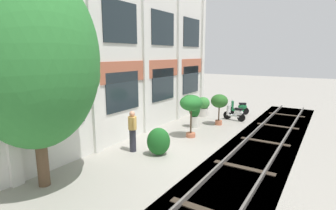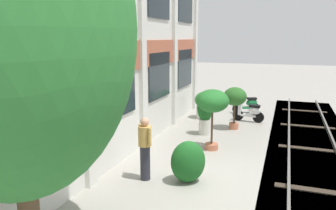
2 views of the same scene
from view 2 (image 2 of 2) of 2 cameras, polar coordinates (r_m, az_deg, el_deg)
name	(u,v)px [view 2 (image 2 of 2)]	position (r m, az deg, el deg)	size (l,w,h in m)	color
ground_plane	(203,174)	(9.10, 6.08, -11.94)	(80.00, 80.00, 0.00)	#9E998E
apartment_facade	(108,23)	(9.38, -10.40, 13.90)	(16.37, 0.64, 8.10)	silver
rail_tracks	(320,196)	(8.99, 24.91, -14.25)	(24.01, 2.80, 0.43)	#5B5449
broadleaf_tree	(13,37)	(5.29, -25.43, 10.63)	(3.76, 3.58, 6.27)	brown
potted_plant_low_pan	(213,103)	(10.64, 7.77, 0.34)	(1.06, 1.06, 2.01)	#B76647
potted_plant_glazed_jar	(205,113)	(12.45, 6.48, -1.33)	(0.61, 0.61, 1.55)	beige
potted_plant_terracotta_small	(235,98)	(13.31, 11.57, 1.18)	(0.92, 0.92, 1.71)	#B76647
potted_plant_fluted_column	(204,104)	(15.07, 6.25, 0.20)	(0.83, 0.83, 1.22)	beige
scooter_near_curb	(250,112)	(14.79, 14.06, -1.18)	(0.52, 1.38, 0.98)	black
scooter_second_parked	(248,104)	(16.44, 13.70, 0.11)	(0.77, 1.27, 0.98)	black
resident_by_doorway	(145,147)	(8.47, -4.04, -7.26)	(0.34, 0.46, 1.66)	#282833
topiary_hedge	(188,162)	(8.45, 3.51, -9.83)	(0.90, 0.70, 1.08)	#19561E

